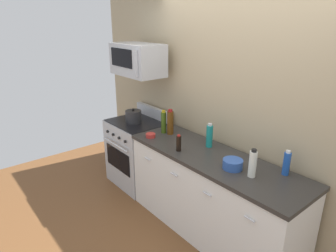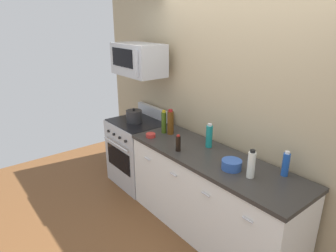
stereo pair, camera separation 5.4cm
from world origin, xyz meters
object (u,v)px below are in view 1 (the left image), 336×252
at_px(bowl_blue_mixing, 233,164).
at_px(bottle_soda_blue, 287,163).
at_px(bottle_vinegar_white, 253,164).
at_px(bowl_red_small, 151,135).
at_px(bottle_olive_oil, 164,122).
at_px(bottle_wine_amber, 170,122).
at_px(bottle_sparkling_teal, 209,136).
at_px(stockpot, 133,117).
at_px(microwave, 138,60).
at_px(range_oven, 138,152).
at_px(bottle_soy_sauce_dark, 179,143).

bearing_deg(bowl_blue_mixing, bottle_soda_blue, 36.66).
xyz_separation_m(bottle_vinegar_white, bowl_red_small, (-1.32, -0.14, -0.10)).
bearing_deg(bottle_olive_oil, bottle_soda_blue, 7.45).
xyz_separation_m(bottle_wine_amber, bottle_sparkling_teal, (0.56, 0.08, -0.02)).
bearing_deg(bottle_vinegar_white, stockpot, -179.74).
bearing_deg(bottle_soda_blue, microwave, -175.13).
bearing_deg(stockpot, bottle_sparkling_teal, 9.37).
bearing_deg(bottle_wine_amber, bowl_red_small, -104.35).
bearing_deg(bowl_red_small, bottle_olive_oil, 94.77).
height_order(bowl_red_small, stockpot, stockpot).
bearing_deg(bottle_soda_blue, bottle_wine_amber, -173.61).
relative_size(range_oven, stockpot, 4.99).
xyz_separation_m(microwave, bowl_blue_mixing, (1.69, -0.10, -0.78)).
distance_m(bottle_vinegar_white, stockpot, 1.89).
bearing_deg(bottle_vinegar_white, microwave, 177.29).
bearing_deg(stockpot, bowl_red_small, -13.19).
distance_m(microwave, stockpot, 0.75).
distance_m(bottle_wine_amber, stockpot, 0.65).
bearing_deg(bowl_red_small, bottle_vinegar_white, 6.18).
bearing_deg(bottle_soy_sauce_dark, stockpot, 173.02).
bearing_deg(bottle_sparkling_teal, bottle_wine_amber, -171.54).
xyz_separation_m(microwave, bowl_red_small, (0.57, -0.23, -0.81)).
bearing_deg(bottle_sparkling_teal, bowl_blue_mixing, -22.44).
bearing_deg(microwave, bottle_sparkling_teal, 4.76).
height_order(microwave, bottle_wine_amber, microwave).
distance_m(bottle_olive_oil, bottle_sparkling_teal, 0.66).
bearing_deg(bottle_sparkling_teal, bottle_soy_sauce_dark, -111.42).
distance_m(range_oven, bowl_blue_mixing, 1.76).
distance_m(microwave, bottle_olive_oil, 0.89).
height_order(bottle_soda_blue, bottle_sparkling_teal, bottle_sparkling_teal).
relative_size(bottle_soy_sauce_dark, stockpot, 0.84).
bearing_deg(bottle_wine_amber, bowl_blue_mixing, -6.41).
bearing_deg(bottle_soy_sauce_dark, bottle_wine_amber, 150.51).
height_order(range_oven, microwave, microwave).
height_order(range_oven, bottle_olive_oil, bottle_olive_oil).
relative_size(range_oven, bowl_blue_mixing, 5.70).
height_order(range_oven, bottle_vinegar_white, bottle_vinegar_white).
bearing_deg(microwave, bottle_vinegar_white, -2.71).
xyz_separation_m(bottle_soda_blue, bowl_blue_mixing, (-0.37, -0.28, -0.06)).
relative_size(bottle_wine_amber, bottle_olive_oil, 1.08).
bearing_deg(bottle_vinegar_white, range_oven, 178.64).
xyz_separation_m(bottle_sparkling_teal, stockpot, (-1.20, -0.20, -0.04)).
distance_m(bottle_soda_blue, bottle_sparkling_teal, 0.87).
relative_size(microwave, stockpot, 3.47).
xyz_separation_m(range_oven, bowl_red_small, (0.57, -0.19, 0.47)).
bearing_deg(bottle_wine_amber, bottle_vinegar_white, -4.82).
bearing_deg(bottle_sparkling_teal, microwave, -175.24).
bearing_deg(bottle_olive_oil, bowl_blue_mixing, -4.08).
height_order(bottle_vinegar_white, bottle_sparkling_teal, bottle_sparkling_teal).
height_order(bottle_vinegar_white, bowl_blue_mixing, bottle_vinegar_white).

